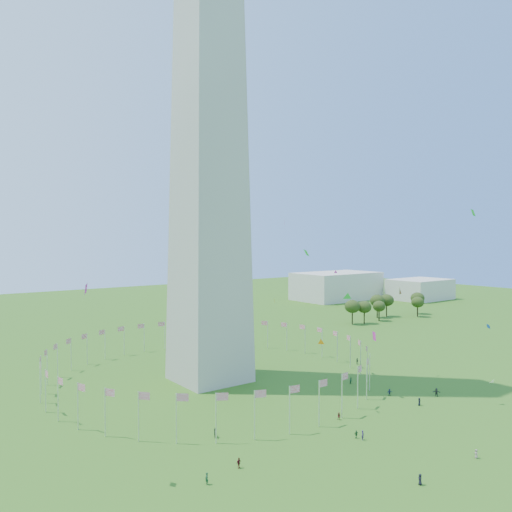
# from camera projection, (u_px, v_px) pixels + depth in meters

# --- Properties ---
(ground) EXTENTS (600.00, 600.00, 0.00)m
(ground) POSITION_uv_depth(u_px,v_px,m) (359.00, 444.00, 87.91)
(ground) COLOR #2A5714
(ground) RESTS_ON ground
(washington_monument) EXTENTS (16.80, 16.80, 169.00)m
(washington_monument) POSITION_uv_depth(u_px,v_px,m) (209.00, 46.00, 124.93)
(washington_monument) COLOR #B9B3A4
(washington_monument) RESTS_ON ground
(flag_ring) EXTENTS (80.24, 80.24, 9.00)m
(flag_ring) POSITION_uv_depth(u_px,v_px,m) (210.00, 362.00, 127.73)
(flag_ring) COLOR silver
(flag_ring) RESTS_ON ground
(gov_building_east_a) EXTENTS (50.00, 30.00, 16.00)m
(gov_building_east_a) POSITION_uv_depth(u_px,v_px,m) (336.00, 286.00, 297.51)
(gov_building_east_a) COLOR beige
(gov_building_east_a) RESTS_ON ground
(gov_building_east_b) EXTENTS (35.00, 25.00, 12.00)m
(gov_building_east_b) POSITION_uv_depth(u_px,v_px,m) (420.00, 289.00, 297.59)
(gov_building_east_b) COLOR beige
(gov_building_east_b) RESTS_ON ground
(crowd) EXTENTS (72.23, 77.89, 1.90)m
(crowd) POSITION_uv_depth(u_px,v_px,m) (420.00, 425.00, 94.70)
(crowd) COLOR #1B4529
(crowd) RESTS_ON ground
(kites_aloft) EXTENTS (112.12, 56.54, 38.57)m
(kites_aloft) POSITION_uv_depth(u_px,v_px,m) (308.00, 304.00, 112.69)
(kites_aloft) COLOR green
(kites_aloft) RESTS_ON ground
(tree_line_east) EXTENTS (53.67, 15.68, 10.36)m
(tree_line_east) POSITION_uv_depth(u_px,v_px,m) (385.00, 308.00, 224.86)
(tree_line_east) COLOR #354B19
(tree_line_east) RESTS_ON ground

